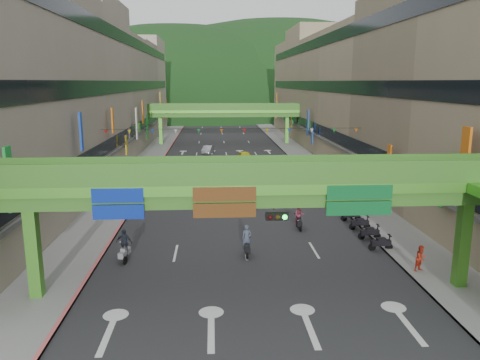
{
  "coord_description": "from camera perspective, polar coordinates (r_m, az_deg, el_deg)",
  "views": [
    {
      "loc": [
        -2.03,
        -16.57,
        10.81
      ],
      "look_at": [
        0.0,
        18.0,
        3.5
      ],
      "focal_mm": 35.0,
      "sensor_mm": 36.0,
      "label": 1
    }
  ],
  "objects": [
    {
      "name": "pedestrian_blue",
      "position": [
        39.19,
        14.35,
        -3.08
      ],
      "size": [
        1.01,
        0.86,
        1.83
      ],
      "primitive_type": "imported",
      "rotation": [
        0.0,
        0.0,
        2.71
      ],
      "color": "#323F53",
      "rests_on": "ground"
    },
    {
      "name": "sidewalk_right",
      "position": [
        68.68,
        7.63,
        2.82
      ],
      "size": [
        4.0,
        140.0,
        0.15
      ],
      "primitive_type": "cube",
      "color": "gray",
      "rests_on": "ground"
    },
    {
      "name": "car_yellow",
      "position": [
        63.37,
        0.62,
        2.8
      ],
      "size": [
        2.06,
        4.59,
        1.53
      ],
      "primitive_type": "imported",
      "rotation": [
        0.0,
        0.0,
        0.06
      ],
      "color": "yellow",
      "rests_on": "ground"
    },
    {
      "name": "bunting_string",
      "position": [
        46.87,
        -0.86,
        5.98
      ],
      "size": [
        26.0,
        0.36,
        0.47
      ],
      "color": "black",
      "rests_on": "ground"
    },
    {
      "name": "hill_right",
      "position": [
        198.72,
        4.52,
        8.77
      ],
      "size": [
        208.0,
        176.0,
        128.0
      ],
      "primitive_type": "ellipsoid",
      "color": "#1C4419",
      "rests_on": "ground"
    },
    {
      "name": "scooter_rider_mid",
      "position": [
        35.11,
        7.22,
        -4.5
      ],
      "size": [
        0.77,
        1.6,
        1.86
      ],
      "color": "black",
      "rests_on": "ground"
    },
    {
      "name": "ground",
      "position": [
        19.89,
        3.25,
        -21.03
      ],
      "size": [
        320.0,
        320.0,
        0.0
      ],
      "primitive_type": "plane",
      "color": "black",
      "rests_on": "ground"
    },
    {
      "name": "curb_left",
      "position": [
        67.8,
        -9.31,
        2.67
      ],
      "size": [
        0.2,
        140.0,
        0.18
      ],
      "primitive_type": "cube",
      "color": "#CC5959",
      "rests_on": "ground"
    },
    {
      "name": "pedestrian_red",
      "position": [
        29.07,
        21.18,
        -9.16
      ],
      "size": [
        0.91,
        0.83,
        1.52
      ],
      "primitive_type": "imported",
      "rotation": [
        0.0,
        0.0,
        0.44
      ],
      "color": "#AA2916",
      "rests_on": "ground"
    },
    {
      "name": "curb_right",
      "position": [
        68.34,
        6.06,
        2.83
      ],
      "size": [
        0.2,
        140.0,
        0.18
      ],
      "primitive_type": "cube",
      "color": "gray",
      "rests_on": "ground"
    },
    {
      "name": "overpass_far",
      "position": [
        81.78,
        -1.95,
        8.13
      ],
      "size": [
        28.0,
        2.2,
        7.1
      ],
      "color": "#4C9E2D",
      "rests_on": "ground"
    },
    {
      "name": "scooter_rider_far",
      "position": [
        47.53,
        -3.05,
        0.16
      ],
      "size": [
        0.99,
        1.6,
        2.22
      ],
      "color": "#6E1D06",
      "rests_on": "ground"
    },
    {
      "name": "car_silver",
      "position": [
        71.38,
        -3.96,
        3.69
      ],
      "size": [
        1.97,
        3.99,
        1.26
      ],
      "primitive_type": "imported",
      "rotation": [
        0.0,
        0.0,
        -0.17
      ],
      "color": "#94949B",
      "rests_on": "ground"
    },
    {
      "name": "pedestrian_dark",
      "position": [
        57.38,
        8.6,
        1.69
      ],
      "size": [
        0.95,
        0.65,
        1.5
      ],
      "primitive_type": "imported",
      "rotation": [
        0.0,
        0.0,
        -0.35
      ],
      "color": "#22252B",
      "rests_on": "ground"
    },
    {
      "name": "building_row_left",
      "position": [
        68.7,
        -17.89,
        10.23
      ],
      "size": [
        12.8,
        95.0,
        19.0
      ],
      "color": "#9E937F",
      "rests_on": "ground"
    },
    {
      "name": "sidewalk_left",
      "position": [
        68.03,
        -10.9,
        2.63
      ],
      "size": [
        4.0,
        140.0,
        0.15
      ],
      "primitive_type": "cube",
      "color": "gray",
      "rests_on": "ground"
    },
    {
      "name": "road_slab",
      "position": [
        67.47,
        -1.59,
        2.71
      ],
      "size": [
        18.0,
        140.0,
        0.02
      ],
      "primitive_type": "cube",
      "color": "#28282B",
      "rests_on": "ground"
    },
    {
      "name": "hill_left",
      "position": [
        177.38,
        -7.62,
        8.33
      ],
      "size": [
        168.0,
        140.0,
        112.0
      ],
      "primitive_type": "ellipsoid",
      "color": "#1C4419",
      "rests_on": "ground"
    },
    {
      "name": "scooter_rider_near",
      "position": [
        29.61,
        0.83,
        -7.53
      ],
      "size": [
        0.63,
        1.6,
        2.04
      ],
      "color": "black",
      "rests_on": "ground"
    },
    {
      "name": "building_row_right",
      "position": [
        69.81,
        14.36,
        10.45
      ],
      "size": [
        12.8,
        95.0,
        19.0
      ],
      "color": "gray",
      "rests_on": "ground"
    },
    {
      "name": "scooter_rider_left",
      "position": [
        29.61,
        -13.94,
        -7.73
      ],
      "size": [
        1.07,
        1.59,
        2.06
      ],
      "color": "gray",
      "rests_on": "ground"
    },
    {
      "name": "parked_scooter_row",
      "position": [
        34.92,
        14.95,
        -5.63
      ],
      "size": [
        1.6,
        7.15,
        1.08
      ],
      "color": "black",
      "rests_on": "ground"
    },
    {
      "name": "overpass_near",
      "position": [
        22.85,
        4.19,
        -2.32
      ],
      "size": [
        28.0,
        12.27,
        7.1
      ],
      "color": "#4C9E2D",
      "rests_on": "ground"
    }
  ]
}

